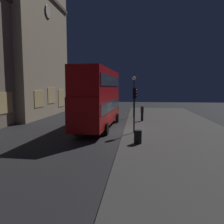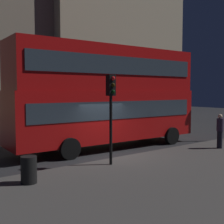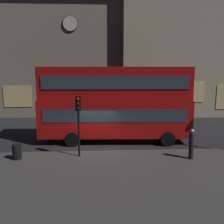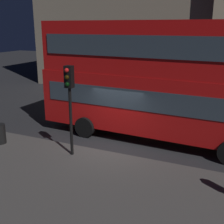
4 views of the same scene
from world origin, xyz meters
name	(u,v)px [view 1 (image 1 of 4)]	position (x,y,z in m)	size (l,w,h in m)	color
ground_plane	(118,131)	(0.00, 0.00, 0.00)	(80.00, 80.00, 0.00)	#232326
sidewalk_slab	(178,132)	(0.00, -5.20, 0.06)	(44.00, 9.31, 0.12)	#423F3D
building_plain_facade	(17,43)	(10.03, 14.49, 9.77)	(14.67, 9.41, 19.54)	tan
double_decker_bus	(98,96)	(1.28, 1.92, 3.02)	(11.00, 3.16, 5.45)	#B20F0F
traffic_light_near_kerb	(135,101)	(-1.10, -1.47, 2.76)	(0.32, 0.36, 3.66)	black
street_lamp	(134,88)	(9.21, -1.26, 3.78)	(0.47, 0.47, 5.08)	black
pedestrian	(142,113)	(5.49, -2.25, 1.05)	(0.35, 0.35, 1.79)	black
litter_bin	(138,137)	(-4.69, -1.75, 0.56)	(0.52, 0.52, 0.89)	black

